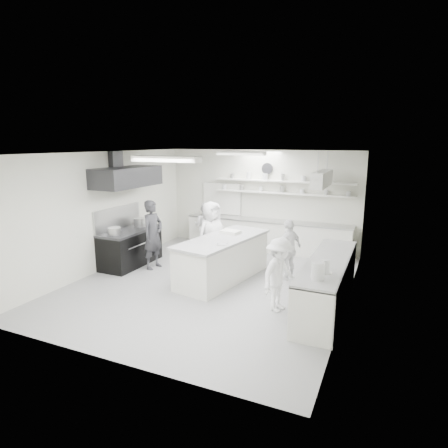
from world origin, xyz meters
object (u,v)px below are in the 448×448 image
at_px(back_counter, 266,235).
at_px(right_counter, 327,284).
at_px(cook_stove, 153,235).
at_px(prep_island, 223,259).
at_px(stove, 131,248).
at_px(cook_back, 205,226).

xyz_separation_m(back_counter, right_counter, (2.35, -3.40, 0.01)).
relative_size(back_counter, cook_stove, 2.80).
bearing_deg(back_counter, cook_stove, -127.89).
bearing_deg(right_counter, prep_island, 166.97).
relative_size(stove, cook_back, 1.25).
distance_m(stove, prep_island, 2.71).
relative_size(right_counter, cook_back, 2.29).
xyz_separation_m(back_counter, cook_stove, (-2.17, -2.79, 0.43)).
height_order(stove, right_counter, right_counter).
bearing_deg(cook_stove, cook_back, -3.75).
height_order(stove, prep_island, prep_island).
xyz_separation_m(prep_island, cook_stove, (-1.98, 0.02, 0.41)).
distance_m(right_counter, cook_back, 4.98).
xyz_separation_m(prep_island, cook_back, (-1.59, 2.19, 0.23)).
distance_m(stove, right_counter, 5.28).
bearing_deg(prep_island, right_counter, -3.08).
bearing_deg(right_counter, back_counter, 124.65).
distance_m(stove, cook_stove, 0.85).
bearing_deg(cook_back, prep_island, 122.97).
distance_m(back_counter, prep_island, 2.82).
height_order(right_counter, cook_back, cook_back).
distance_m(back_counter, cook_stove, 3.56).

